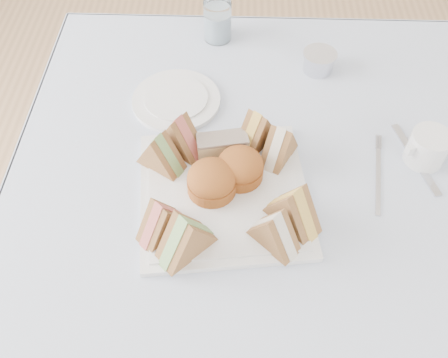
{
  "coord_description": "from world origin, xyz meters",
  "views": [
    {
      "loc": [
        -0.08,
        -0.56,
        1.49
      ],
      "look_at": [
        -0.1,
        -0.04,
        0.8
      ],
      "focal_mm": 40.0,
      "sensor_mm": 36.0,
      "label": 1
    }
  ],
  "objects_px": {
    "table": "(265,274)",
    "creamer_jug": "(428,148)",
    "serving_plate": "(224,194)",
    "water_glass": "(218,21)"
  },
  "relations": [
    {
      "from": "table",
      "to": "creamer_jug",
      "type": "relative_size",
      "value": 12.04
    },
    {
      "from": "table",
      "to": "water_glass",
      "type": "bearing_deg",
      "value": 107.03
    },
    {
      "from": "table",
      "to": "creamer_jug",
      "type": "height_order",
      "value": "creamer_jug"
    },
    {
      "from": "table",
      "to": "water_glass",
      "type": "height_order",
      "value": "water_glass"
    },
    {
      "from": "table",
      "to": "creamer_jug",
      "type": "bearing_deg",
      "value": 13.0
    },
    {
      "from": "water_glass",
      "to": "creamer_jug",
      "type": "distance_m",
      "value": 0.55
    },
    {
      "from": "serving_plate",
      "to": "water_glass",
      "type": "relative_size",
      "value": 3.17
    },
    {
      "from": "serving_plate",
      "to": "table",
      "type": "bearing_deg",
      "value": 12.19
    },
    {
      "from": "table",
      "to": "serving_plate",
      "type": "bearing_deg",
      "value": -160.53
    },
    {
      "from": "table",
      "to": "water_glass",
      "type": "relative_size",
      "value": 9.53
    }
  ]
}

